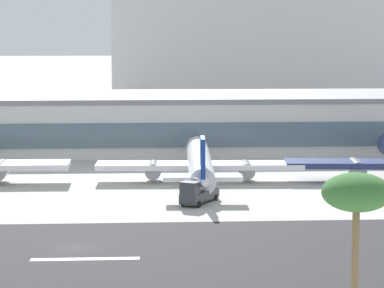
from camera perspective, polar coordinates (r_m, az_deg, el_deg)
The scene contains 8 objects.
ground_plane at distance 109.07m, azimuth -7.08°, elevation -6.36°, with size 1400.00×1400.00×0.00m, color #B2AFA8.
runway_strip at distance 103.90m, azimuth -7.26°, elevation -7.03°, with size 800.00×37.52×0.08m, color #262628.
runway_centreline_dash_4 at distance 103.81m, azimuth -6.55°, elevation -7.00°, with size 12.00×1.20×0.01m, color white.
terminal_building at distance 193.32m, azimuth -1.02°, elevation 1.37°, with size 183.94×30.12×11.51m.
distant_hotel_block at distance 304.24m, azimuth 4.28°, elevation 7.09°, with size 96.49×28.37×49.65m, color #BCBCC1.
airliner_navy_tail_gate_1 at distance 152.58m, azimuth 0.48°, elevation -1.25°, with size 34.33×45.27×9.44m.
service_fuel_truck_2 at distance 134.86m, azimuth 0.46°, elevation -2.80°, with size 6.35×8.71×3.95m.
palm_tree_0 at distance 77.17m, azimuth 10.04°, elevation -3.10°, with size 5.76×5.76×13.67m.
Camera 1 is at (6.80, -105.82, 25.55)m, focal length 87.15 mm.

